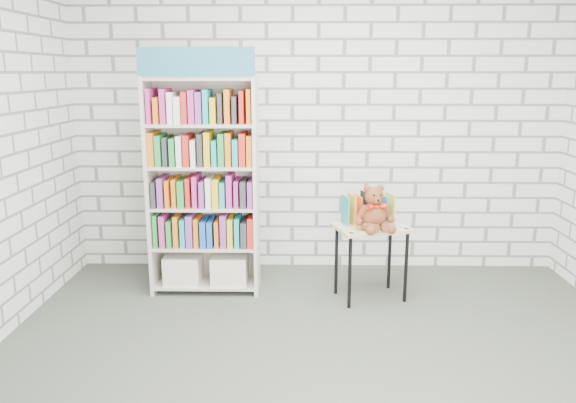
{
  "coord_description": "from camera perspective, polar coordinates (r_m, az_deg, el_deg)",
  "views": [
    {
      "loc": [
        -0.18,
        -3.2,
        1.84
      ],
      "look_at": [
        -0.25,
        0.95,
        0.88
      ],
      "focal_mm": 35.0,
      "sensor_mm": 36.0,
      "label": 1
    }
  ],
  "objects": [
    {
      "name": "room_shell",
      "position": [
        3.21,
        4.3,
        12.02
      ],
      "size": [
        4.52,
        4.02,
        2.81
      ],
      "color": "silver",
      "rests_on": "ground"
    },
    {
      "name": "ground",
      "position": [
        3.7,
        3.81,
        -16.83
      ],
      "size": [
        4.5,
        4.5,
        0.0
      ],
      "primitive_type": "plane",
      "color": "#3F453A",
      "rests_on": "ground"
    },
    {
      "name": "bookshelf",
      "position": [
        4.71,
        -8.54,
        1.69
      ],
      "size": [
        0.9,
        0.35,
        2.02
      ],
      "color": "beige",
      "rests_on": "ground"
    },
    {
      "name": "table_books",
      "position": [
        4.65,
        8.11,
        -0.77
      ],
      "size": [
        0.43,
        0.28,
        0.24
      ],
      "color": "teal",
      "rests_on": "display_table"
    },
    {
      "name": "display_table",
      "position": [
        4.63,
        8.48,
        -3.51
      ],
      "size": [
        0.66,
        0.54,
        0.62
      ],
      "color": "tan",
      "rests_on": "ground"
    },
    {
      "name": "teddy_bear",
      "position": [
        4.48,
        8.78,
        -1.05
      ],
      "size": [
        0.32,
        0.32,
        0.36
      ],
      "color": "brown",
      "rests_on": "display_table"
    }
  ]
}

